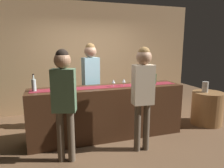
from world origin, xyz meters
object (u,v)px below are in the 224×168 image
wine_glass_far_end (143,80)px  customer_browsing (64,94)px  wine_glass_mid_counter (124,81)px  bartender (91,75)px  vase_on_side_table (205,87)px  wine_glass_near_customer (113,82)px  round_side_table (207,108)px  customer_sipping (143,88)px  wine_bottle_green (155,78)px  wine_bottle_clear (34,85)px

wine_glass_far_end → customer_browsing: customer_browsing is taller
wine_glass_mid_counter → wine_glass_far_end: same height
bartender → vase_on_side_table: bearing=154.4°
wine_glass_near_customer → round_side_table: wine_glass_near_customer is taller
wine_glass_mid_counter → round_side_table: bearing=-0.0°
customer_sipping → round_side_table: (1.95, 0.64, -0.73)m
wine_glass_mid_counter → vase_on_side_table: bearing=1.0°
wine_glass_mid_counter → round_side_table: 2.17m
bartender → round_side_table: size_ratio=2.46×
wine_glass_near_customer → customer_sipping: customer_sipping is taller
wine_glass_near_customer → wine_glass_mid_counter: size_ratio=1.00×
wine_glass_mid_counter → customer_browsing: (-1.17, -0.60, -0.03)m
wine_bottle_green → bartender: bearing=153.8°
wine_bottle_clear → wine_glass_mid_counter: (1.62, -0.06, -0.01)m
bartender → customer_sipping: (0.60, -1.27, -0.05)m
wine_glass_near_customer → wine_glass_mid_counter: bearing=1.9°
wine_glass_near_customer → bartender: 0.70m
wine_glass_far_end → wine_bottle_clear: bearing=178.7°
customer_browsing → round_side_table: (3.21, 0.60, -0.70)m
round_side_table → customer_sipping: bearing=-161.8°
wine_bottle_green → bartender: 1.33m
wine_bottle_green → customer_sipping: size_ratio=0.17×
customer_browsing → wine_glass_mid_counter: bearing=43.4°
wine_bottle_clear → wine_bottle_green: 2.30m
wine_glass_mid_counter → customer_browsing: size_ratio=0.08×
wine_glass_far_end → customer_sipping: (-0.33, -0.66, -0.01)m
wine_glass_far_end → bartender: (-0.93, 0.61, 0.04)m
wine_glass_mid_counter → bartender: bearing=129.2°
wine_glass_mid_counter → customer_sipping: customer_sipping is taller
wine_bottle_green → wine_bottle_clear: bearing=179.5°
vase_on_side_table → wine_glass_near_customer: bearing=-178.9°
customer_sipping → wine_bottle_green: bearing=53.2°
bartender → wine_glass_near_customer: bearing=103.2°
customer_browsing → vase_on_side_table: 3.21m
wine_bottle_clear → wine_glass_near_customer: bearing=-2.9°
wine_bottle_green → customer_browsing: customer_browsing is taller
bartender → customer_browsing: bearing=49.6°
round_side_table → customer_browsing: bearing=-169.5°
wine_bottle_green → round_side_table: 1.55m
wine_glass_far_end → customer_sipping: bearing=-116.7°
wine_bottle_clear → wine_bottle_green: bearing=-0.5°
vase_on_side_table → wine_glass_mid_counter: bearing=-179.0°
wine_bottle_green → vase_on_side_table: 1.31m
wine_bottle_clear → bartender: bartender is taller
bartender → round_side_table: (2.55, -0.63, -0.78)m
wine_glass_near_customer → wine_bottle_green: bearing=3.1°
bartender → vase_on_side_table: bartender is taller
wine_bottle_green → customer_browsing: (-1.85, -0.64, -0.04)m
customer_browsing → wine_glass_far_end: bearing=37.5°
wine_glass_mid_counter → customer_sipping: bearing=-82.2°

